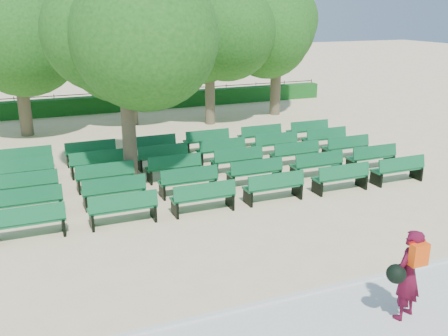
% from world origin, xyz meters
% --- Properties ---
extents(ground, '(120.00, 120.00, 0.00)m').
position_xyz_m(ground, '(0.00, 0.00, 0.00)').
color(ground, beige).
extents(paving, '(30.00, 2.20, 0.06)m').
position_xyz_m(paving, '(0.00, -7.40, 0.03)').
color(paving, silver).
rests_on(paving, ground).
extents(curb, '(30.00, 0.12, 0.10)m').
position_xyz_m(curb, '(0.00, -6.25, 0.05)').
color(curb, silver).
rests_on(curb, ground).
extents(hedge, '(26.00, 0.70, 0.90)m').
position_xyz_m(hedge, '(0.00, 14.00, 0.45)').
color(hedge, '#17591C').
rests_on(hedge, ground).
extents(fence, '(26.00, 0.10, 1.02)m').
position_xyz_m(fence, '(0.00, 14.40, 0.00)').
color(fence, black).
rests_on(fence, ground).
extents(tree_line, '(21.80, 6.80, 7.04)m').
position_xyz_m(tree_line, '(0.00, 10.00, 0.00)').
color(tree_line, '#205D19').
rests_on(tree_line, ground).
extents(bench_array, '(1.83, 0.61, 1.14)m').
position_xyz_m(bench_array, '(1.02, 1.56, 0.09)').
color(bench_array, '#105E32').
rests_on(bench_array, ground).
extents(tree_among, '(4.49, 4.49, 6.17)m').
position_xyz_m(tree_among, '(-1.51, 1.65, 4.13)').
color(tree_among, brown).
rests_on(tree_among, ground).
extents(person, '(0.87, 0.61, 1.75)m').
position_xyz_m(person, '(1.59, -7.61, 0.97)').
color(person, '#4D0B21').
rests_on(person, ground).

